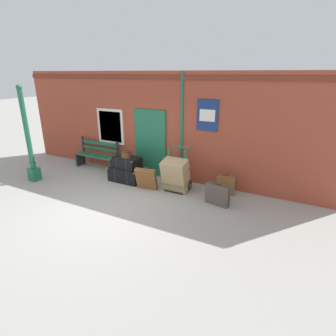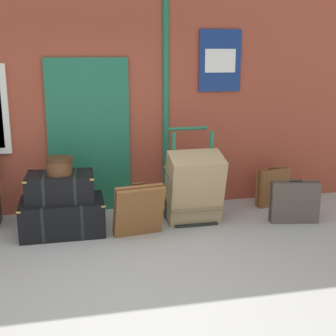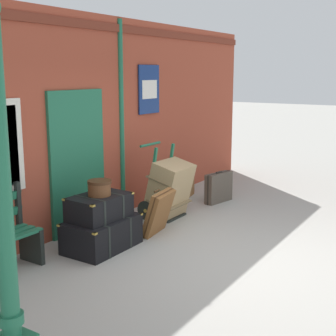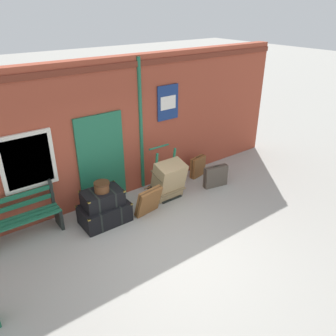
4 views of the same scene
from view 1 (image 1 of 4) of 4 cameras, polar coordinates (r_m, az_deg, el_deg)
The scene contains 12 objects.
ground_plane at distance 6.90m, azimuth -13.04°, elevation -8.01°, with size 60.00×60.00×0.00m, color #A3A099.
brick_facade at distance 8.41m, azimuth -2.44°, elevation 9.03°, with size 10.40×0.35×3.20m.
lamp_post at distance 8.97m, azimuth -27.41°, elevation 4.06°, with size 0.28×0.28×2.84m.
platform_bench at distance 9.57m, azimuth -14.78°, elevation 2.60°, with size 1.60×0.43×1.01m.
steamer_trunk_base at distance 8.31m, azimuth -8.72°, elevation -1.27°, with size 1.01×0.65×0.43m.
steamer_trunk_middle at distance 8.21m, azimuth -8.78°, elevation 1.21°, with size 0.83×0.59×0.33m.
round_hatbox at distance 8.12m, azimuth -8.91°, elevation 3.04°, with size 0.32×0.32×0.20m.
porters_trolley at distance 7.61m, azimuth 2.17°, elevation -2.54°, with size 0.71×0.56×1.21m.
large_brown_trunk at distance 7.39m, azimuth 1.62°, elevation -1.51°, with size 0.70×0.64×0.96m.
suitcase_brown at distance 6.83m, azimuth 10.48°, elevation -5.59°, with size 0.64×0.29×0.58m.
suitcase_charcoal at distance 7.55m, azimuth -4.66°, elevation -2.34°, with size 0.63×0.39×0.67m.
suitcase_caramel at distance 7.43m, azimuth 12.15°, elevation -3.57°, with size 0.51×0.25×0.58m.
Camera 1 is at (4.12, -4.56, 3.15)m, focal length 28.62 mm.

